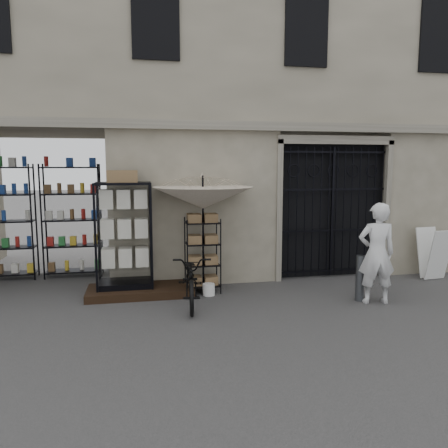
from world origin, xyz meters
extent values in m
plane|color=black|center=(0.00, 0.00, 0.00)|extent=(80.00, 80.00, 0.00)
cube|color=gray|center=(0.00, 4.00, 4.50)|extent=(14.00, 4.00, 9.00)
cube|color=black|center=(-4.50, 2.80, 1.50)|extent=(3.00, 1.70, 3.00)
cube|color=black|center=(-4.55, 3.30, 1.25)|extent=(2.70, 0.50, 2.50)
cube|color=black|center=(1.75, 2.28, 1.50)|extent=(2.50, 0.06, 3.00)
cube|color=black|center=(1.75, 2.12, 1.45)|extent=(0.05, 0.05, 2.80)
cube|color=black|center=(-2.40, 1.55, 0.07)|extent=(2.00, 0.90, 0.15)
cube|color=black|center=(-2.68, 1.65, 0.21)|extent=(1.12, 0.83, 0.11)
cube|color=silver|center=(-2.76, 1.35, 1.15)|extent=(0.91, 0.24, 1.87)
cube|color=silver|center=(-2.68, 1.65, 1.04)|extent=(0.93, 0.64, 1.56)
cube|color=olive|center=(-2.68, 1.65, 2.21)|extent=(0.64, 0.54, 0.22)
cube|color=black|center=(-1.20, 1.54, 0.73)|extent=(0.68, 0.51, 1.46)
cube|color=olive|center=(-1.20, 1.54, 0.68)|extent=(0.58, 0.41, 1.09)
cylinder|color=black|center=(-1.19, 1.52, 1.14)|extent=(0.04, 0.04, 2.27)
imported|color=beige|center=(-1.19, 1.52, 1.96)|extent=(1.92, 1.94, 1.53)
cylinder|color=white|center=(-1.12, 1.27, 0.11)|extent=(0.31, 0.31, 0.22)
imported|color=black|center=(-1.51, 0.76, 0.00)|extent=(0.71, 1.00, 1.80)
cylinder|color=#474A4E|center=(1.54, 0.41, 0.42)|extent=(0.17, 0.17, 0.84)
imported|color=silver|center=(1.75, 0.24, 0.00)|extent=(0.94, 1.90, 0.43)
cube|color=silver|center=(3.88, 1.36, 0.57)|extent=(0.54, 0.32, 1.09)
cube|color=silver|center=(3.85, 1.69, 0.57)|extent=(0.54, 0.32, 1.09)
camera|label=1|loc=(-2.38, -6.73, 2.46)|focal=35.00mm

